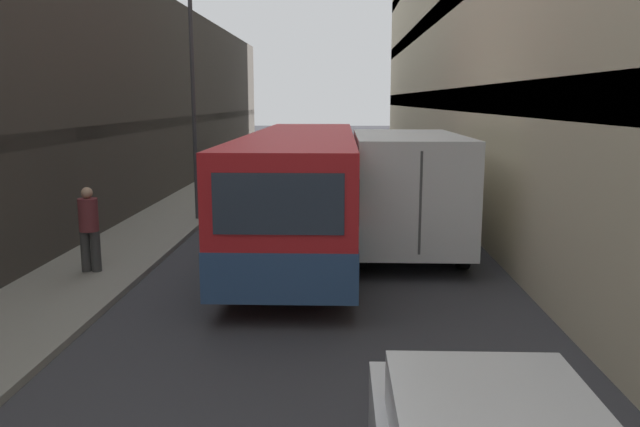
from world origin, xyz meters
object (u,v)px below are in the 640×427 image
Objects in this scene: bus at (302,186)px; pedestrian at (89,227)px; street_lamp at (191,27)px; box_truck at (403,184)px; panel_van at (294,160)px.

bus is 5.15m from pedestrian.
street_lamp is (-3.32, 2.90, 4.11)m from bus.
box_truck is 1.55× the size of panel_van.
panel_van is 0.57× the size of street_lamp.
panel_van is at bearing 76.67° from street_lamp.
pedestrian is (-4.16, -2.99, -0.45)m from bus.
pedestrian is at bearing -98.13° from street_lamp.
bus is 6.03m from street_lamp.
bus is 6.80× the size of pedestrian.
street_lamp is (0.84, 5.89, 4.56)m from pedestrian.
panel_van is (-1.14, 12.10, -0.48)m from bus.
street_lamp reaches higher than box_truck.
street_lamp reaches higher than bus.
bus is 1.46× the size of street_lamp.
street_lamp is at bearing 81.87° from pedestrian.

